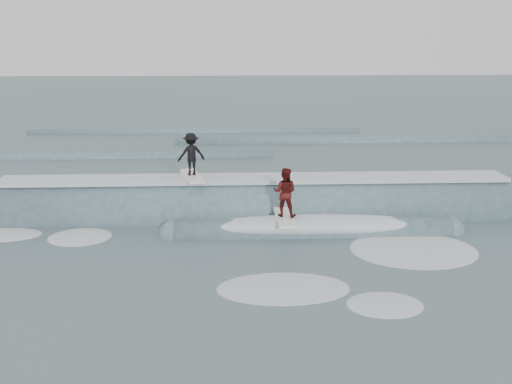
{
  "coord_description": "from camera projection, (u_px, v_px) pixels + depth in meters",
  "views": [
    {
      "loc": [
        -0.83,
        -15.79,
        6.2
      ],
      "look_at": [
        0.0,
        2.87,
        1.1
      ],
      "focal_mm": 40.0,
      "sensor_mm": 36.0,
      "label": 1
    }
  ],
  "objects": [
    {
      "name": "ground",
      "position": [
        260.0,
        253.0,
        16.89
      ],
      "size": [
        160.0,
        160.0,
        0.0
      ],
      "primitive_type": "plane",
      "color": "#3D5059",
      "rests_on": "ground"
    },
    {
      "name": "surfer_red",
      "position": [
        285.0,
        195.0,
        18.19
      ],
      "size": [
        0.91,
        2.01,
        1.69
      ],
      "color": "white",
      "rests_on": "ground"
    },
    {
      "name": "whitewater",
      "position": [
        281.0,
        256.0,
        16.67
      ],
      "size": [
        16.17,
        7.04,
        0.1
      ],
      "color": "silver",
      "rests_on": "ground"
    },
    {
      "name": "far_swells",
      "position": [
        229.0,
        145.0,
        33.86
      ],
      "size": [
        38.45,
        8.65,
        0.8
      ],
      "color": "#3D5C66",
      "rests_on": "ground"
    },
    {
      "name": "breaking_wave",
      "position": [
        260.0,
        215.0,
        20.4
      ],
      "size": [
        22.82,
        4.1,
        2.64
      ],
      "color": "#3D5C66",
      "rests_on": "ground"
    },
    {
      "name": "surfer_black",
      "position": [
        191.0,
        157.0,
        19.96
      ],
      "size": [
        1.08,
        2.07,
        1.59
      ],
      "color": "white",
      "rests_on": "ground"
    }
  ]
}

